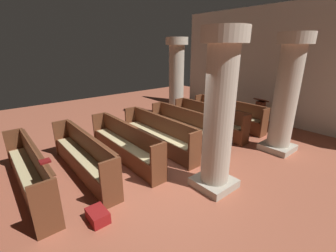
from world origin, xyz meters
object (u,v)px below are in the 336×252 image
at_px(pew_row_5, 83,154).
at_px(kneeler_box_red, 98,216).
at_px(pew_row_0, 228,113).
at_px(pew_row_2, 186,125).
at_px(pew_row_1, 209,118).
at_px(pillar_aisle_side, 286,93).
at_px(pew_row_4, 125,142).
at_px(hymn_book, 45,161).
at_px(pew_row_3, 158,133).
at_px(pillar_far_side, 176,77).
at_px(pillar_aisle_rear, 219,112).
at_px(lectern, 259,114).
at_px(pew_row_6, 29,170).

xyz_separation_m(pew_row_5, kneeler_box_red, (1.73, -0.43, -0.42)).
height_order(pew_row_0, pew_row_2, same).
relative_size(pew_row_5, kneeler_box_red, 7.12).
distance_m(pew_row_0, pew_row_1, 1.14).
height_order(pew_row_1, pillar_aisle_side, pillar_aisle_side).
relative_size(pew_row_4, hymn_book, 17.07).
distance_m(pew_row_3, pillar_far_side, 3.81).
bearing_deg(kneeler_box_red, pew_row_4, 137.72).
bearing_deg(pillar_aisle_side, kneeler_box_red, -96.63).
distance_m(pillar_far_side, pillar_aisle_rear, 5.58).
height_order(pew_row_1, lectern, lectern).
relative_size(pew_row_4, pillar_aisle_rear, 0.93).
bearing_deg(lectern, hymn_book, -89.18).
bearing_deg(hymn_book, pew_row_1, 98.79).
bearing_deg(pew_row_3, pillar_aisle_side, 49.09).
height_order(pillar_aisle_rear, hymn_book, pillar_aisle_rear).
height_order(pew_row_0, pillar_aisle_side, pillar_aisle_side).
xyz_separation_m(pew_row_2, pillar_aisle_side, (2.37, 1.59, 1.21)).
bearing_deg(pew_row_2, pillar_far_side, 144.77).
bearing_deg(hymn_book, pew_row_3, 104.78).
xyz_separation_m(pillar_aisle_rear, hymn_book, (-1.51, -2.98, -0.72)).
bearing_deg(hymn_book, pew_row_4, 112.17).
relative_size(pew_row_0, pillar_aisle_rear, 0.93).
xyz_separation_m(pew_row_3, pew_row_5, (0.00, -2.29, 0.00)).
bearing_deg(pew_row_0, hymn_book, -82.70).
distance_m(pew_row_1, hymn_book, 5.61).
bearing_deg(pew_row_5, pew_row_1, 90.00).
relative_size(pew_row_2, lectern, 2.88).
bearing_deg(pew_row_2, pew_row_0, 90.00).
bearing_deg(pew_row_6, lectern, 84.62).
xyz_separation_m(pew_row_0, pew_row_3, (0.00, -3.43, 0.00)).
bearing_deg(pillar_aisle_side, pew_row_1, -169.37).
bearing_deg(pew_row_4, hymn_book, -67.83).
distance_m(pillar_aisle_side, hymn_book, 6.20).
height_order(pew_row_6, kneeler_box_red, pew_row_6).
xyz_separation_m(pew_row_3, pillar_aisle_rear, (2.37, -0.26, 1.21)).
distance_m(pew_row_3, pew_row_4, 1.14).
distance_m(pew_row_5, hymn_book, 1.37).
distance_m(pillar_aisle_side, lectern, 2.71).
distance_m(pew_row_0, pew_row_2, 2.29).
xyz_separation_m(pew_row_1, pillar_aisle_rear, (2.37, -2.54, 1.21)).
relative_size(pew_row_0, pillar_aisle_side, 0.93).
bearing_deg(pew_row_3, lectern, 80.55).
relative_size(pillar_aisle_side, kneeler_box_red, 7.63).
xyz_separation_m(pew_row_2, pew_row_5, (0.00, -3.43, 0.00)).
distance_m(pew_row_4, pillar_far_side, 4.71).
bearing_deg(pew_row_1, pew_row_2, -90.00).
height_order(pew_row_3, lectern, lectern).
relative_size(pillar_far_side, lectern, 3.09).
bearing_deg(kneeler_box_red, lectern, 97.82).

